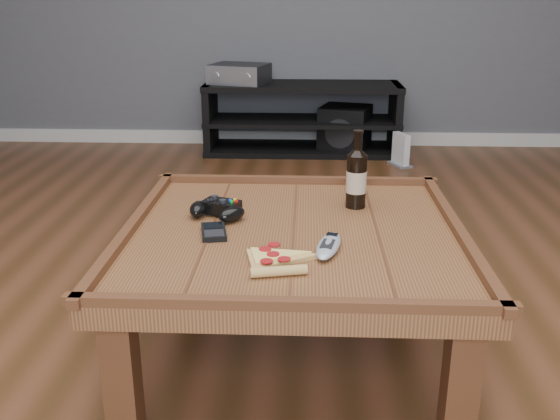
{
  "coord_description": "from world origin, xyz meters",
  "views": [
    {
      "loc": [
        0.03,
        -1.73,
        1.13
      ],
      "look_at": [
        -0.04,
        -0.01,
        0.52
      ],
      "focal_mm": 40.0,
      "sensor_mm": 36.0,
      "label": 1
    }
  ],
  "objects_px": {
    "smartphone": "(214,232)",
    "remote_control": "(329,245)",
    "media_console": "(302,119)",
    "game_console": "(401,151)",
    "coffee_table": "(294,249)",
    "beer_bottle": "(356,177)",
    "game_controller": "(217,209)",
    "pizza_slice": "(274,260)",
    "subwoofer": "(345,129)",
    "av_receiver": "(239,74)"
  },
  "relations": [
    {
      "from": "smartphone",
      "to": "remote_control",
      "type": "distance_m",
      "value": 0.35
    },
    {
      "from": "media_console",
      "to": "game_console",
      "type": "distance_m",
      "value": 0.77
    },
    {
      "from": "coffee_table",
      "to": "remote_control",
      "type": "distance_m",
      "value": 0.19
    },
    {
      "from": "beer_bottle",
      "to": "game_controller",
      "type": "bearing_deg",
      "value": -164.89
    },
    {
      "from": "beer_bottle",
      "to": "game_controller",
      "type": "height_order",
      "value": "beer_bottle"
    },
    {
      "from": "pizza_slice",
      "to": "game_console",
      "type": "distance_m",
      "value": 2.75
    },
    {
      "from": "game_controller",
      "to": "pizza_slice",
      "type": "distance_m",
      "value": 0.39
    },
    {
      "from": "coffee_table",
      "to": "beer_bottle",
      "type": "height_order",
      "value": "beer_bottle"
    },
    {
      "from": "coffee_table",
      "to": "remote_control",
      "type": "height_order",
      "value": "remote_control"
    },
    {
      "from": "media_console",
      "to": "remote_control",
      "type": "xyz_separation_m",
      "value": [
        0.1,
        -2.9,
        0.22
      ]
    },
    {
      "from": "smartphone",
      "to": "subwoofer",
      "type": "height_order",
      "value": "smartphone"
    },
    {
      "from": "game_controller",
      "to": "game_console",
      "type": "relative_size",
      "value": 0.86
    },
    {
      "from": "av_receiver",
      "to": "subwoofer",
      "type": "height_order",
      "value": "av_receiver"
    },
    {
      "from": "coffee_table",
      "to": "beer_bottle",
      "type": "bearing_deg",
      "value": 48.7
    },
    {
      "from": "game_controller",
      "to": "subwoofer",
      "type": "distance_m",
      "value": 2.74
    },
    {
      "from": "beer_bottle",
      "to": "av_receiver",
      "type": "distance_m",
      "value": 2.6
    },
    {
      "from": "av_receiver",
      "to": "game_controller",
      "type": "bearing_deg",
      "value": -69.84
    },
    {
      "from": "av_receiver",
      "to": "game_console",
      "type": "bearing_deg",
      "value": -1.71
    },
    {
      "from": "pizza_slice",
      "to": "subwoofer",
      "type": "relative_size",
      "value": 0.68
    },
    {
      "from": "pizza_slice",
      "to": "remote_control",
      "type": "distance_m",
      "value": 0.17
    },
    {
      "from": "av_receiver",
      "to": "smartphone",
      "type": "bearing_deg",
      "value": -69.89
    },
    {
      "from": "pizza_slice",
      "to": "smartphone",
      "type": "xyz_separation_m",
      "value": [
        -0.19,
        0.19,
        -0.0
      ]
    },
    {
      "from": "media_console",
      "to": "game_controller",
      "type": "distance_m",
      "value": 2.66
    },
    {
      "from": "coffee_table",
      "to": "av_receiver",
      "type": "bearing_deg",
      "value": 99.34
    },
    {
      "from": "media_console",
      "to": "subwoofer",
      "type": "relative_size",
      "value": 3.36
    },
    {
      "from": "media_console",
      "to": "remote_control",
      "type": "relative_size",
      "value": 6.83
    },
    {
      "from": "beer_bottle",
      "to": "remote_control",
      "type": "bearing_deg",
      "value": -105.0
    },
    {
      "from": "subwoofer",
      "to": "remote_control",
      "type": "bearing_deg",
      "value": -77.83
    },
    {
      "from": "pizza_slice",
      "to": "smartphone",
      "type": "distance_m",
      "value": 0.27
    },
    {
      "from": "coffee_table",
      "to": "beer_bottle",
      "type": "relative_size",
      "value": 4.01
    },
    {
      "from": "beer_bottle",
      "to": "game_console",
      "type": "distance_m",
      "value": 2.26
    },
    {
      "from": "remote_control",
      "to": "subwoofer",
      "type": "bearing_deg",
      "value": 97.9
    },
    {
      "from": "beer_bottle",
      "to": "coffee_table",
      "type": "bearing_deg",
      "value": -131.3
    },
    {
      "from": "media_console",
      "to": "subwoofer",
      "type": "distance_m",
      "value": 0.32
    },
    {
      "from": "game_console",
      "to": "game_controller",
      "type": "bearing_deg",
      "value": -135.31
    },
    {
      "from": "beer_bottle",
      "to": "av_receiver",
      "type": "bearing_deg",
      "value": 104.48
    },
    {
      "from": "remote_control",
      "to": "subwoofer",
      "type": "xyz_separation_m",
      "value": [
        0.21,
        2.91,
        -0.3
      ]
    },
    {
      "from": "beer_bottle",
      "to": "pizza_slice",
      "type": "bearing_deg",
      "value": -118.05
    },
    {
      "from": "game_controller",
      "to": "coffee_table",
      "type": "bearing_deg",
      "value": -2.23
    },
    {
      "from": "coffee_table",
      "to": "game_console",
      "type": "relative_size",
      "value": 4.63
    },
    {
      "from": "pizza_slice",
      "to": "subwoofer",
      "type": "bearing_deg",
      "value": 71.37
    },
    {
      "from": "pizza_slice",
      "to": "smartphone",
      "type": "bearing_deg",
      "value": 122.15
    },
    {
      "from": "av_receiver",
      "to": "subwoofer",
      "type": "relative_size",
      "value": 1.09
    },
    {
      "from": "media_console",
      "to": "game_controller",
      "type": "xyz_separation_m",
      "value": [
        -0.24,
        -2.64,
        0.23
      ]
    },
    {
      "from": "coffee_table",
      "to": "game_controller",
      "type": "bearing_deg",
      "value": 156.28
    },
    {
      "from": "beer_bottle",
      "to": "game_console",
      "type": "xyz_separation_m",
      "value": [
        0.47,
        2.17,
        -0.45
      ]
    },
    {
      "from": "media_console",
      "to": "beer_bottle",
      "type": "bearing_deg",
      "value": -85.49
    },
    {
      "from": "pizza_slice",
      "to": "game_console",
      "type": "bearing_deg",
      "value": 62.93
    },
    {
      "from": "game_controller",
      "to": "remote_control",
      "type": "relative_size",
      "value": 0.93
    },
    {
      "from": "pizza_slice",
      "to": "smartphone",
      "type": "height_order",
      "value": "pizza_slice"
    }
  ]
}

